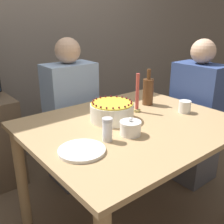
# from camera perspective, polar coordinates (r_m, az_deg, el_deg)

# --- Properties ---
(ground_plane) EXTENTS (12.00, 12.00, 0.00)m
(ground_plane) POSITION_cam_1_polar(r_m,az_deg,el_deg) (2.01, 3.61, -22.77)
(ground_plane) COLOR brown
(wall_behind) EXTENTS (8.00, 0.05, 2.60)m
(wall_behind) POSITION_cam_1_polar(r_m,az_deg,el_deg) (2.67, -17.45, 17.76)
(wall_behind) COLOR slate
(wall_behind) RESTS_ON ground_plane
(dining_table) EXTENTS (1.23, 1.01, 0.76)m
(dining_table) POSITION_cam_1_polar(r_m,az_deg,el_deg) (1.65, 4.10, -6.20)
(dining_table) COLOR tan
(dining_table) RESTS_ON ground_plane
(cake) EXTENTS (0.27, 0.27, 0.13)m
(cake) POSITION_cam_1_polar(r_m,az_deg,el_deg) (1.61, -0.00, 0.13)
(cake) COLOR white
(cake) RESTS_ON dining_table
(sugar_bowl) EXTENTS (0.12, 0.12, 0.10)m
(sugar_bowl) POSITION_cam_1_polar(r_m,az_deg,el_deg) (1.42, 4.03, -3.49)
(sugar_bowl) COLOR white
(sugar_bowl) RESTS_ON dining_table
(sugar_shaker) EXTENTS (0.06, 0.06, 0.13)m
(sugar_shaker) POSITION_cam_1_polar(r_m,az_deg,el_deg) (1.34, -1.03, -3.83)
(sugar_shaker) COLOR white
(sugar_shaker) RESTS_ON dining_table
(plate_stack) EXTENTS (0.23, 0.23, 0.02)m
(plate_stack) POSITION_cam_1_polar(r_m,az_deg,el_deg) (1.26, -6.60, -8.32)
(plate_stack) COLOR white
(plate_stack) RESTS_ON dining_table
(candle) EXTENTS (0.05, 0.05, 0.26)m
(candle) POSITION_cam_1_polar(r_m,az_deg,el_deg) (1.75, 5.51, 3.35)
(candle) COLOR tan
(candle) RESTS_ON dining_table
(bottle) EXTENTS (0.08, 0.08, 0.26)m
(bottle) POSITION_cam_1_polar(r_m,az_deg,el_deg) (1.92, 7.85, 4.51)
(bottle) COLOR brown
(bottle) RESTS_ON dining_table
(cup) EXTENTS (0.08, 0.08, 0.08)m
(cup) POSITION_cam_1_polar(r_m,az_deg,el_deg) (1.82, 15.54, 1.12)
(cup) COLOR white
(cup) RESTS_ON dining_table
(person_man_blue_shirt) EXTENTS (0.40, 0.34, 1.22)m
(person_man_blue_shirt) POSITION_cam_1_polar(r_m,az_deg,el_deg) (2.21, -8.75, -2.43)
(person_man_blue_shirt) COLOR #595960
(person_man_blue_shirt) RESTS_ON ground_plane
(person_woman_floral) EXTENTS (0.34, 0.40, 1.21)m
(person_woman_floral) POSITION_cam_1_polar(r_m,az_deg,el_deg) (2.32, 17.60, -2.18)
(person_woman_floral) COLOR #595960
(person_woman_floral) RESTS_ON ground_plane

